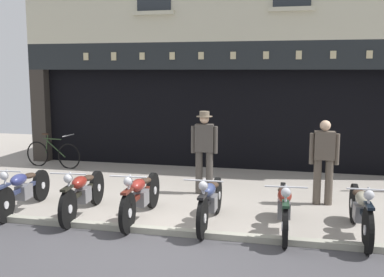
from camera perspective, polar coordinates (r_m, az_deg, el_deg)
name	(u,v)px	position (r m, az deg, el deg)	size (l,w,h in m)	color
ground	(139,263)	(6.70, -6.51, -14.82)	(22.68, 22.00, 0.18)	#A1988E
shop_facade	(229,99)	(13.96, 4.51, 4.77)	(10.98, 4.42, 6.35)	black
motorcycle_far_left	(23,189)	(9.19, -19.95, -5.84)	(0.62, 2.00, 0.90)	black
motorcycle_left	(83,192)	(8.61, -13.19, -6.41)	(0.62, 2.07, 0.92)	black
motorcycle_center_left	(141,195)	(8.21, -6.27, -6.93)	(0.62, 2.12, 0.93)	black
motorcycle_center	(210,200)	(7.88, 2.22, -7.57)	(0.62, 2.01, 0.92)	black
motorcycle_center_right	(284,206)	(7.71, 11.17, -8.14)	(0.62, 2.03, 0.91)	black
motorcycle_right	(361,210)	(7.80, 19.93, -8.19)	(0.62, 2.05, 0.94)	black
salesman_left	(204,148)	(9.76, 1.51, -1.18)	(0.56, 0.33, 1.75)	#47423D
shopkeeper_center	(324,158)	(9.32, 15.82, -2.33)	(0.56, 0.26, 1.65)	brown
advert_board_near	(153,110)	(12.84, -4.85, 3.51)	(0.82, 0.03, 1.12)	silver
advert_board_far	(117,109)	(13.20, -9.16, 3.63)	(0.76, 0.03, 0.95)	silver
leaning_bicycle	(53,154)	(13.07, -16.65, -1.78)	(1.69, 0.50, 0.93)	black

